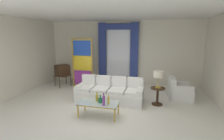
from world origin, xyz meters
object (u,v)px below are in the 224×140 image
bottle_amber_squat (97,97)px  round_side_table (158,95)px  armchair_white (178,91)px  bottle_blue_decanter (100,100)px  bottle_crystal_tall (104,100)px  bottle_ruby_flask (108,100)px  table_lamp_brass (159,75)px  coffee_table (99,104)px  couch_white_long (110,92)px  vintage_tv (62,71)px  stained_glass_divider (82,64)px  peacock_figurine (89,86)px

bottle_amber_squat → round_side_table: bottle_amber_squat is taller
bottle_amber_squat → armchair_white: size_ratio=0.34×
bottle_blue_decanter → bottle_crystal_tall: size_ratio=0.64×
bottle_blue_decanter → round_side_table: bearing=38.3°
bottle_ruby_flask → table_lamp_brass: 1.95m
bottle_ruby_flask → bottle_blue_decanter: bearing=165.9°
table_lamp_brass → coffee_table: bearing=-142.5°
couch_white_long → coffee_table: couch_white_long is taller
bottle_blue_decanter → vintage_tv: vintage_tv is taller
stained_glass_divider → table_lamp_brass: bearing=-22.7°
couch_white_long → bottle_crystal_tall: (0.19, -1.45, 0.25)m
bottle_blue_decanter → stained_glass_divider: bearing=122.3°
coffee_table → bottle_crystal_tall: bearing=-40.3°
bottle_ruby_flask → round_side_table: (1.34, 1.33, -0.17)m
bottle_crystal_tall → armchair_white: size_ratio=0.42×
armchair_white → table_lamp_brass: size_ratio=1.49×
bottle_amber_squat → vintage_tv: vintage_tv is taller
armchair_white → stained_glass_divider: (-4.01, 0.56, 0.77)m
bottle_blue_decanter → stained_glass_divider: (-1.66, 2.62, 0.57)m
bottle_ruby_flask → round_side_table: size_ratio=0.49×
bottle_ruby_flask → bottle_crystal_tall: bearing=-132.7°
couch_white_long → vintage_tv: vintage_tv is taller
bottle_blue_decanter → stained_glass_divider: size_ratio=0.10×
armchair_white → stained_glass_divider: size_ratio=0.39×
bottle_crystal_tall → armchair_white: 3.15m
bottle_blue_decanter → peacock_figurine: 2.44m
peacock_figurine → bottle_blue_decanter: bearing=-61.2°
couch_white_long → bottle_ruby_flask: (0.29, -1.34, 0.22)m
coffee_table → bottle_blue_decanter: 0.13m
bottle_amber_squat → bottle_ruby_flask: 0.41m
stained_glass_divider → vintage_tv: bearing=-176.7°
vintage_tv → bottle_blue_decanter: bearing=-44.3°
couch_white_long → bottle_amber_squat: size_ratio=8.06×
bottle_amber_squat → armchair_white: armchair_white is taller
couch_white_long → stained_glass_divider: size_ratio=1.07×
armchair_white → peacock_figurine: (-3.53, 0.07, -0.07)m
bottle_amber_squat → peacock_figurine: bottle_amber_squat is taller
bottle_ruby_flask → peacock_figurine: (-1.42, 2.19, -0.31)m
couch_white_long → bottle_amber_squat: bearing=-94.5°
bottle_crystal_tall → armchair_white: (2.21, 2.24, -0.27)m
bottle_amber_squat → round_side_table: (1.73, 1.18, -0.17)m
stained_glass_divider → bottle_amber_squat: bearing=-59.0°
vintage_tv → round_side_table: vintage_tv is taller
couch_white_long → bottle_amber_squat: 1.22m
bottle_crystal_tall → bottle_ruby_flask: 0.16m
vintage_tv → table_lamp_brass: size_ratio=2.36×
vintage_tv → coffee_table: bearing=-44.9°
bottle_blue_decanter → bottle_amber_squat: bearing=148.8°
peacock_figurine → vintage_tv: bearing=163.4°
bottle_crystal_tall → peacock_figurine: 2.68m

